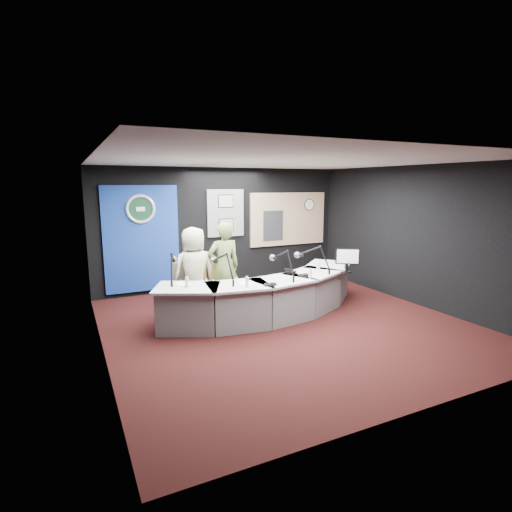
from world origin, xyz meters
name	(u,v)px	position (x,y,z in m)	size (l,w,h in m)	color
ground	(286,324)	(0.00, 0.00, 0.00)	(6.00, 6.00, 0.00)	black
ceiling	(288,161)	(0.00, 0.00, 2.80)	(6.00, 6.00, 0.02)	silver
wall_back	(223,228)	(0.00, 3.00, 1.40)	(6.00, 0.02, 2.80)	black
wall_front	(433,285)	(0.00, -3.00, 1.40)	(6.00, 0.02, 2.80)	black
wall_left	(98,260)	(-3.00, 0.00, 1.40)	(0.02, 6.00, 2.80)	black
wall_right	(416,236)	(3.00, 0.00, 1.40)	(0.02, 6.00, 2.80)	black
broadcast_desk	(269,296)	(-0.05, 0.55, 0.38)	(4.50, 1.90, 0.75)	#B4B6B9
backdrop_panel	(142,239)	(-1.90, 2.97, 1.25)	(1.60, 0.05, 2.30)	navy
agency_seal	(140,209)	(-1.90, 2.93, 1.90)	(0.63, 0.63, 0.07)	silver
seal_center	(140,209)	(-1.90, 2.94, 1.90)	(0.48, 0.48, 0.01)	#0E321D
pinboard	(226,213)	(0.05, 2.97, 1.75)	(0.90, 0.04, 1.10)	slate
framed_photo_upper	(226,201)	(0.05, 2.94, 2.03)	(0.34, 0.02, 0.27)	gray
framed_photo_lower	(226,225)	(0.05, 2.94, 1.47)	(0.34, 0.02, 0.27)	gray
booth_window_frame	(288,219)	(1.75, 2.97, 1.55)	(2.12, 0.06, 1.32)	#A38365
booth_glow	(288,219)	(1.75, 2.96, 1.55)	(2.00, 0.02, 1.20)	tan
equipment_rack	(273,226)	(1.30, 2.94, 1.40)	(0.55, 0.02, 0.75)	black
wall_clock	(309,205)	(2.35, 2.94, 1.90)	(0.28, 0.28, 0.01)	white
armchair_left	(194,288)	(-1.29, 1.19, 0.51)	(0.57, 0.57, 1.02)	#A4814B
armchair_right	(224,288)	(-0.70, 1.19, 0.46)	(0.51, 0.51, 0.91)	#A4814B
draped_jacket	(186,280)	(-1.37, 1.43, 0.62)	(0.50, 0.10, 0.70)	slate
person_man	(194,272)	(-1.29, 1.19, 0.83)	(0.81, 0.53, 1.66)	beige
person_woman	(224,267)	(-0.70, 1.19, 0.86)	(0.63, 0.41, 1.72)	#5E743C
computer_monitor	(347,256)	(1.42, 0.18, 1.07)	(0.48, 0.03, 0.33)	black
desk_phone	(291,272)	(0.43, 0.58, 0.78)	(0.18, 0.14, 0.05)	black
headphones_near	(303,275)	(0.53, 0.30, 0.77)	(0.24, 0.24, 0.04)	black
headphones_far	(270,284)	(-0.34, -0.05, 0.77)	(0.22, 0.22, 0.04)	black
paper_stack	(183,284)	(-1.64, 0.70, 0.75)	(0.22, 0.32, 0.00)	white
notepad	(246,283)	(-0.63, 0.28, 0.75)	(0.22, 0.32, 0.00)	white
boom_mic_a	(173,265)	(-1.76, 0.87, 1.05)	(0.32, 0.71, 0.60)	black
boom_mic_b	(223,266)	(-0.99, 0.47, 1.05)	(0.25, 0.73, 0.60)	black
boom_mic_c	(283,262)	(0.07, 0.26, 1.05)	(0.21, 0.73, 0.60)	black
boom_mic_d	(313,258)	(0.81, 0.41, 1.05)	(0.57, 0.54, 0.60)	black
water_bottles	(278,274)	(-0.02, 0.27, 0.84)	(3.28, 0.56, 0.18)	silver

